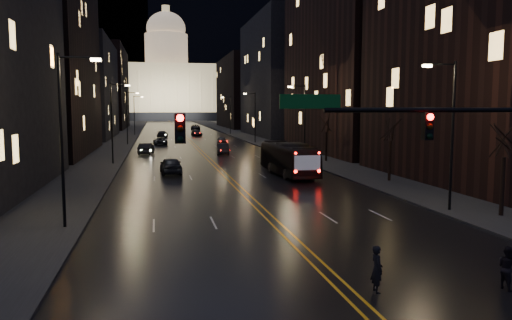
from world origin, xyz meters
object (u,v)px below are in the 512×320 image
receding_car_a (223,149)px  pedestrian_a (377,269)px  oncoming_car_a (171,165)px  traffic_signal (485,139)px  oncoming_car_b (146,149)px  bus (288,159)px  pedestrian_b (508,268)px

receding_car_a → pedestrian_a: bearing=-86.3°
oncoming_car_a → pedestrian_a: (5.93, -32.45, 0.00)m
traffic_signal → receding_car_a: traffic_signal is taller
oncoming_car_b → receding_car_a: (10.11, -2.59, -0.01)m
oncoming_car_b → pedestrian_a: size_ratio=2.81×
traffic_signal → receding_car_a: bearing=93.9°
bus → oncoming_car_a: bearing=162.6°
pedestrian_a → pedestrian_b: size_ratio=1.07×
traffic_signal → oncoming_car_b: (-13.52, 52.18, -4.34)m
oncoming_car_b → pedestrian_b: size_ratio=3.01×
oncoming_car_a → traffic_signal: bearing=106.6°
oncoming_car_a → pedestrian_a: bearing=97.7°
pedestrian_a → bus: bearing=-7.5°
bus → pedestrian_a: bearing=-101.7°
pedestrian_a → pedestrian_b: bearing=-95.8°
pedestrian_b → traffic_signal: bearing=-16.1°
traffic_signal → pedestrian_a: bearing=-164.2°
oncoming_car_a → oncoming_car_b: (-2.67, 21.12, -0.06)m
receding_car_a → oncoming_car_b: bearing=171.0°
pedestrian_b → oncoming_car_b: bearing=7.3°
bus → pedestrian_b: bus is taller
pedestrian_a → pedestrian_b: pedestrian_a is taller
bus → oncoming_car_b: 27.52m
oncoming_car_b → oncoming_car_a: bearing=105.0°
oncoming_car_a → pedestrian_b: size_ratio=3.13×
oncoming_car_a → oncoming_car_b: 21.29m
oncoming_car_b → pedestrian_a: (8.60, -53.57, 0.06)m
oncoming_car_b → receding_car_a: 10.44m
oncoming_car_a → bus: bearing=162.4°
oncoming_car_b → pedestrian_a: bearing=106.9°
oncoming_car_b → pedestrian_b: (13.17, -54.18, 0.01)m
traffic_signal → pedestrian_a: (-4.92, -1.39, -4.28)m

